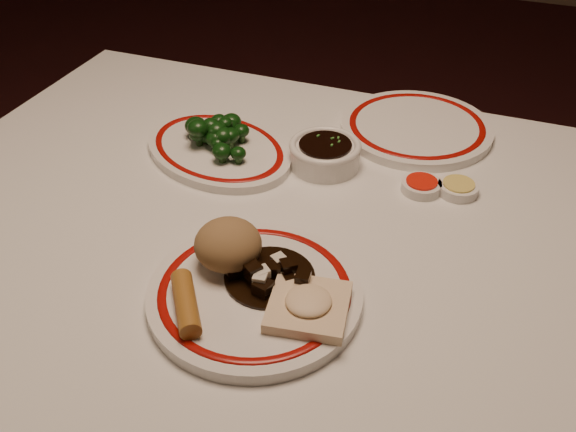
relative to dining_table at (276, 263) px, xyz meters
The scene contains 12 objects.
dining_table is the anchor object (origin of this frame).
main_plate 0.20m from the dining_table, 77.02° to the right, with size 0.31×0.31×0.02m.
rice_mound 0.20m from the dining_table, 94.96° to the right, with size 0.09×0.09×0.06m, color olive.
spring_roll 0.27m from the dining_table, 95.59° to the right, with size 0.03×0.03×0.10m, color #A66D28.
fried_wonton 0.25m from the dining_table, 57.68° to the right, with size 0.11×0.11×0.03m.
stirfry_heap 0.20m from the dining_table, 71.12° to the right, with size 0.12×0.12×0.03m.
broccoli_plate 0.23m from the dining_table, 139.95° to the left, with size 0.35×0.33×0.02m.
broccoli_pile 0.25m from the dining_table, 139.32° to the left, with size 0.14×0.13×0.05m.
soy_bowl 0.20m from the dining_table, 81.83° to the left, with size 0.12×0.12×0.04m.
sweet_sour_dish 0.26m from the dining_table, 37.88° to the left, with size 0.06×0.06×0.02m.
mustard_dish 0.31m from the dining_table, 33.39° to the left, with size 0.06×0.06×0.02m.
far_plate 0.37m from the dining_table, 66.32° to the left, with size 0.34×0.34×0.02m.
Camera 1 is at (0.29, -0.71, 1.34)m, focal length 40.00 mm.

